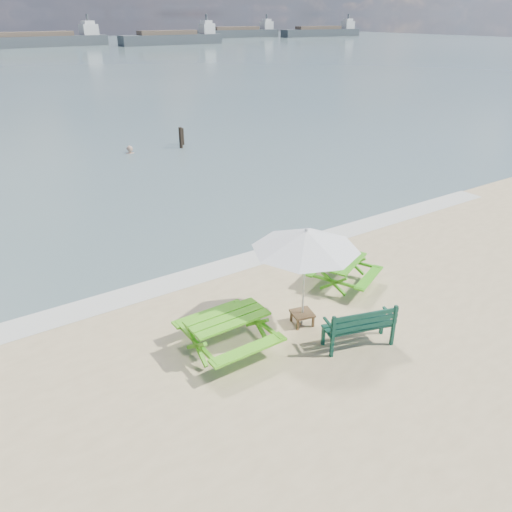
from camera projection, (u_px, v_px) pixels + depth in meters
foam_strip at (229, 266)px, 13.80m from camera, size 22.00×0.90×0.01m
picnic_table_left at (228, 334)px, 10.22m from camera, size 1.66×1.85×0.79m
picnic_table_right at (343, 273)px, 12.71m from camera, size 1.98×2.06×0.69m
park_bench at (358, 333)px, 10.41m from camera, size 1.56×0.90×0.91m
side_table at (302, 318)px, 11.16m from camera, size 0.56×0.56×0.30m
patio_umbrella at (306, 240)px, 10.33m from camera, size 2.80×2.80×2.28m
beer_bottle at (351, 259)px, 12.43m from camera, size 0.07×0.07×0.26m
swimmer at (131, 163)px, 25.22m from camera, size 0.71×0.55×1.72m
mooring_pilings at (182, 139)px, 26.06m from camera, size 0.57×0.77×1.27m
cargo_ships at (164, 36)px, 126.09m from camera, size 130.72×32.59×4.40m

